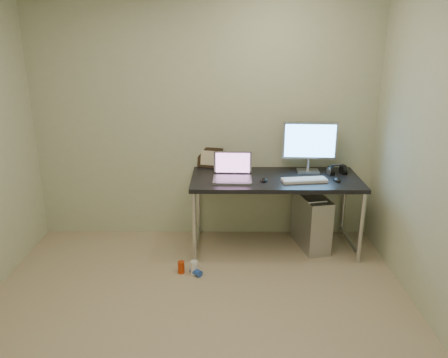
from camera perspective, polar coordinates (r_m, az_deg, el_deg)
floor at (r=3.37m, az=-3.80°, el=-19.68°), size 3.50×3.50×0.00m
wall_back at (r=4.48m, az=-2.56°, el=7.74°), size 3.50×0.02×2.50m
desk at (r=4.30m, az=6.71°, el=-0.78°), size 1.64×0.72×0.75m
tower_computer at (r=4.53m, az=11.32°, el=-5.42°), size 0.34×0.56×0.58m
cable_a at (r=4.73m, az=10.22°, el=-2.69°), size 0.01×0.16×0.69m
cable_b at (r=4.73m, az=11.32°, el=-3.00°), size 0.02×0.11×0.71m
can_red at (r=4.08m, az=-5.62°, el=-11.41°), size 0.08×0.08×0.11m
can_white at (r=4.05m, az=-3.92°, el=-11.47°), size 0.09×0.09×0.13m
can_blue at (r=4.04m, az=-3.67°, el=-12.01°), size 0.12×0.12×0.06m
laptop at (r=4.19m, az=1.12°, el=0.79°), size 0.38×0.31×0.25m
monitor at (r=4.43m, az=11.12°, el=4.64°), size 0.55×0.17×0.51m
keyboard at (r=4.20m, az=10.44°, el=-0.14°), size 0.44×0.19×0.03m
mouse_right at (r=4.27m, az=14.56°, el=-0.04°), size 0.08×0.11×0.03m
mouse_left at (r=4.16m, az=5.25°, el=-0.02°), size 0.10×0.12×0.04m
headphones at (r=4.50m, az=14.55°, el=1.06°), size 0.20×0.12×0.12m
picture_frame at (r=4.54m, az=-1.82°, el=2.79°), size 0.28×0.14×0.22m
webcam at (r=4.50m, az=1.49°, el=2.50°), size 0.04×0.04×0.13m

